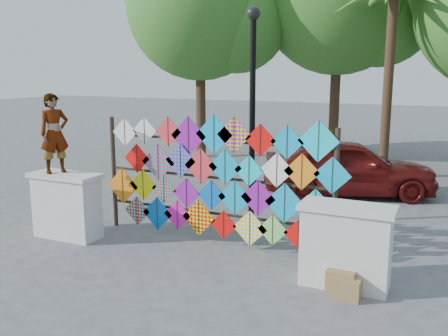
{
  "coord_description": "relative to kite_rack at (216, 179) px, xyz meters",
  "views": [
    {
      "loc": [
        4.01,
        -7.45,
        3.27
      ],
      "look_at": [
        0.31,
        0.6,
        1.49
      ],
      "focal_mm": 40.0,
      "sensor_mm": 36.0,
      "label": 1
    }
  ],
  "objects": [
    {
      "name": "parapet_left",
      "position": [
        -2.79,
        -0.93,
        -0.58
      ],
      "size": [
        1.4,
        0.65,
        1.28
      ],
      "color": "silver",
      "rests_on": "ground"
    },
    {
      "name": "parapet_right",
      "position": [
        2.61,
        -0.93,
        -0.58
      ],
      "size": [
        1.4,
        0.65,
        1.28
      ],
      "color": "silver",
      "rests_on": "ground"
    },
    {
      "name": "tree_west",
      "position": [
        -4.5,
        8.3,
        4.15
      ],
      "size": [
        5.85,
        5.2,
        8.01
      ],
      "color": "#4F3021",
      "rests_on": "ground"
    },
    {
      "name": "lamppost",
      "position": [
        0.21,
        1.27,
        1.46
      ],
      "size": [
        0.28,
        0.28,
        4.46
      ],
      "color": "black",
      "rests_on": "ground"
    },
    {
      "name": "palm_tree",
      "position": [
        2.11,
        7.27,
        3.72
      ],
      "size": [
        3.62,
        3.62,
        5.83
      ],
      "color": "#4F3021",
      "rests_on": "ground"
    },
    {
      "name": "kite_rack",
      "position": [
        0.0,
        0.0,
        0.0
      ],
      "size": [
        4.94,
        0.24,
        2.45
      ],
      "color": "black",
      "rests_on": "ground"
    },
    {
      "name": "sedan",
      "position": [
        1.55,
        4.73,
        -0.49
      ],
      "size": [
        4.71,
        3.15,
        1.49
      ],
      "primitive_type": "imported",
      "rotation": [
        0.0,
        0.0,
        1.92
      ],
      "color": "#611210",
      "rests_on": "ground"
    },
    {
      "name": "vendor_woman",
      "position": [
        -2.99,
        -0.93,
        0.81
      ],
      "size": [
        0.58,
        0.66,
        1.53
      ],
      "primitive_type": "imported",
      "rotation": [
        0.0,
        0.0,
        1.1
      ],
      "color": "#99999E",
      "rests_on": "parapet_left"
    },
    {
      "name": "cardboard_box_near",
      "position": [
        2.62,
        -1.18,
        -1.05
      ],
      "size": [
        0.41,
        0.37,
        0.37
      ],
      "primitive_type": "cube",
      "color": "olive",
      "rests_on": "ground"
    },
    {
      "name": "cardboard_box_far",
      "position": [
        2.74,
        -1.32,
        -1.08
      ],
      "size": [
        0.37,
        0.34,
        0.31
      ],
      "primitive_type": "cube",
      "color": "olive",
      "rests_on": "ground"
    },
    {
      "name": "ground",
      "position": [
        -0.09,
        -0.73,
        -1.23
      ],
      "size": [
        80.0,
        80.0,
        0.0
      ],
      "primitive_type": "plane",
      "color": "gray",
      "rests_on": "ground"
    }
  ]
}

